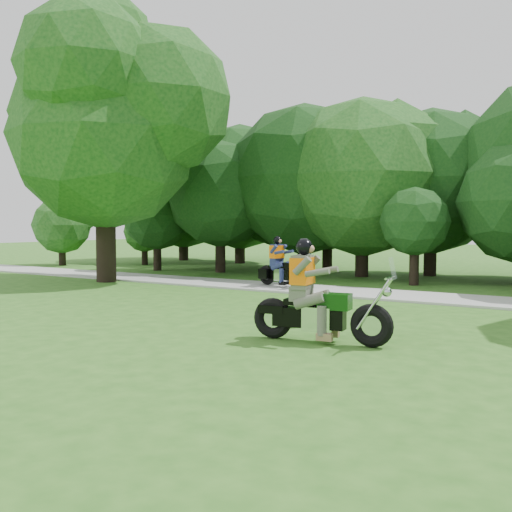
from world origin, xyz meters
The scene contains 6 objects.
ground centered at (0.00, 0.00, 0.00)m, with size 100.00×100.00×0.00m, color #2B601B.
walkway centered at (0.00, 8.00, 0.03)m, with size 60.00×2.20×0.06m, color #A5A5A0.
tree_line centered at (1.31, 14.49, 3.61)m, with size 40.17×11.40×7.28m.
big_tree_west centered at (-10.54, 6.85, 5.76)m, with size 8.64×6.56×9.96m.
chopper_motorcycle centered at (0.20, 1.26, 0.66)m, with size 2.49×0.78×1.78m.
touring_motorcycle centered at (-4.37, 8.01, 0.63)m, with size 2.05×0.99×1.58m.
Camera 1 is at (4.56, -7.43, 2.03)m, focal length 40.00 mm.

